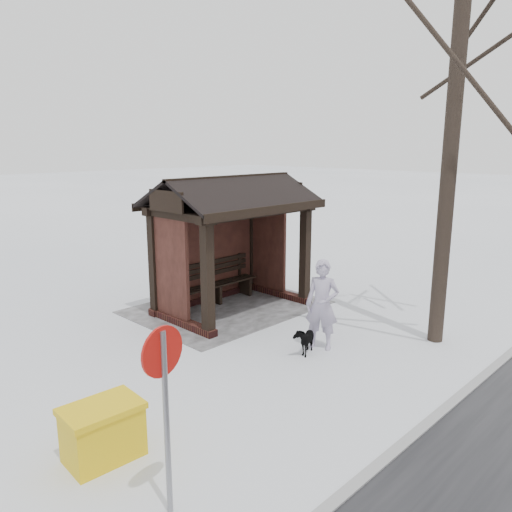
{
  "coord_description": "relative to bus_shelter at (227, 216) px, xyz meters",
  "views": [
    {
      "loc": [
        7.52,
        8.14,
        3.75
      ],
      "look_at": [
        0.05,
        0.8,
        1.41
      ],
      "focal_mm": 35.0,
      "sensor_mm": 36.0,
      "label": 1
    }
  ],
  "objects": [
    {
      "name": "ground",
      "position": [
        0.0,
        0.16,
        -2.17
      ],
      "size": [
        120.0,
        120.0,
        0.0
      ],
      "primitive_type": "plane",
      "color": "silver",
      "rests_on": "ground"
    },
    {
      "name": "kerb",
      "position": [
        0.0,
        5.66,
        -2.16
      ],
      "size": [
        120.0,
        0.15,
        0.06
      ],
      "primitive_type": "cube",
      "color": "gray",
      "rests_on": "ground"
    },
    {
      "name": "trampled_patch",
      "position": [
        0.0,
        -0.04,
        -2.16
      ],
      "size": [
        4.2,
        3.2,
        0.02
      ],
      "primitive_type": "cube",
      "color": "#98989E",
      "rests_on": "ground"
    },
    {
      "name": "bus_shelter",
      "position": [
        0.0,
        0.0,
        0.0
      ],
      "size": [
        3.6,
        2.4,
        3.09
      ],
      "color": "#361413",
      "rests_on": "ground"
    },
    {
      "name": "pedestrian",
      "position": [
        0.37,
        2.99,
        -1.32
      ],
      "size": [
        0.62,
        0.73,
        1.7
      ],
      "primitive_type": "imported",
      "rotation": [
        0.0,
        0.0,
        1.99
      ],
      "color": "#AA9FBB",
      "rests_on": "ground"
    },
    {
      "name": "dog",
      "position": [
        0.77,
        2.91,
        -1.9
      ],
      "size": [
        0.68,
        0.51,
        0.53
      ],
      "primitive_type": "imported",
      "rotation": [
        0.0,
        0.0,
        1.99
      ],
      "color": "black",
      "rests_on": "ground"
    },
    {
      "name": "grit_bin",
      "position": [
        4.95,
        3.18,
        -1.81
      ],
      "size": [
        0.95,
        0.67,
        0.71
      ],
      "rotation": [
        0.0,
        0.0,
        -0.05
      ],
      "color": "#E3B90D",
      "rests_on": "ground"
    },
    {
      "name": "road_sign",
      "position": [
        4.93,
        4.48,
        -0.66
      ],
      "size": [
        0.52,
        0.12,
        2.05
      ],
      "rotation": [
        0.0,
        0.0,
        0.15
      ],
      "color": "gray",
      "rests_on": "ground"
    }
  ]
}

